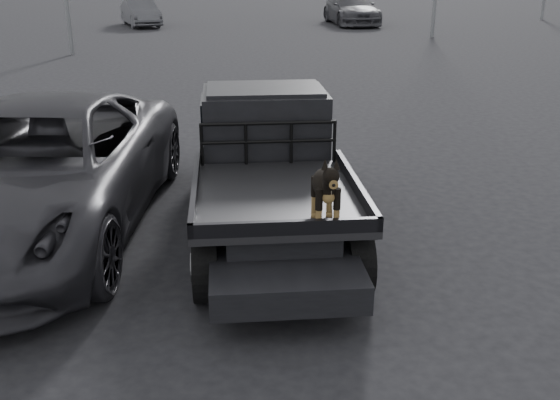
{
  "coord_description": "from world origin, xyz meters",
  "views": [
    {
      "loc": [
        -0.95,
        -6.25,
        3.47
      ],
      "look_at": [
        -0.43,
        -0.61,
        1.28
      ],
      "focal_mm": 40.0,
      "sensor_mm": 36.0,
      "label": 1
    }
  ],
  "objects_px": {
    "dog": "(325,190)",
    "parked_suv": "(38,170)",
    "flatbed_ute": "(270,201)",
    "distant_car_a": "(141,13)",
    "distant_car_b": "(351,9)"
  },
  "relations": [
    {
      "from": "dog",
      "to": "parked_suv",
      "type": "height_order",
      "value": "parked_suv"
    },
    {
      "from": "flatbed_ute",
      "to": "dog",
      "type": "distance_m",
      "value": 2.1
    },
    {
      "from": "flatbed_ute",
      "to": "distant_car_a",
      "type": "xyz_separation_m",
      "value": [
        -4.96,
        28.51,
        0.25
      ]
    },
    {
      "from": "flatbed_ute",
      "to": "dog",
      "type": "bearing_deg",
      "value": -77.4
    },
    {
      "from": "dog",
      "to": "distant_car_a",
      "type": "height_order",
      "value": "dog"
    },
    {
      "from": "parked_suv",
      "to": "dog",
      "type": "bearing_deg",
      "value": -26.62
    },
    {
      "from": "parked_suv",
      "to": "flatbed_ute",
      "type": "bearing_deg",
      "value": -0.48
    },
    {
      "from": "flatbed_ute",
      "to": "distant_car_b",
      "type": "bearing_deg",
      "value": 76.57
    },
    {
      "from": "distant_car_a",
      "to": "distant_car_b",
      "type": "height_order",
      "value": "distant_car_b"
    },
    {
      "from": "dog",
      "to": "flatbed_ute",
      "type": "bearing_deg",
      "value": 102.6
    },
    {
      "from": "flatbed_ute",
      "to": "parked_suv",
      "type": "distance_m",
      "value": 3.1
    },
    {
      "from": "parked_suv",
      "to": "distant_car_a",
      "type": "distance_m",
      "value": 28.23
    },
    {
      "from": "flatbed_ute",
      "to": "distant_car_b",
      "type": "height_order",
      "value": "distant_car_b"
    },
    {
      "from": "distant_car_b",
      "to": "dog",
      "type": "bearing_deg",
      "value": -104.77
    },
    {
      "from": "dog",
      "to": "distant_car_b",
      "type": "bearing_deg",
      "value": 78.13
    }
  ]
}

